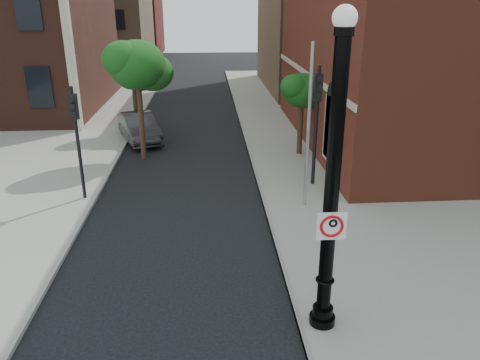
{
  "coord_description": "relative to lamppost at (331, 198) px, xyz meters",
  "views": [
    {
      "loc": [
        0.12,
        -8.78,
        6.79
      ],
      "look_at": [
        0.88,
        2.0,
        2.65
      ],
      "focal_mm": 35.0,
      "sensor_mm": 36.0,
      "label": 1
    }
  ],
  "objects": [
    {
      "name": "ground",
      "position": [
        -2.54,
        0.37,
        -3.12
      ],
      "size": [
        120.0,
        120.0,
        0.0
      ],
      "primitive_type": "plane",
      "color": "black",
      "rests_on": "ground"
    },
    {
      "name": "sidewalk_right",
      "position": [
        3.46,
        10.37,
        -3.06
      ],
      "size": [
        8.0,
        60.0,
        0.12
      ],
      "primitive_type": "cube",
      "color": "gray",
      "rests_on": "ground"
    },
    {
      "name": "sidewalk_left",
      "position": [
        -11.54,
        18.37,
        -3.06
      ],
      "size": [
        10.0,
        50.0,
        0.12
      ],
      "primitive_type": "cube",
      "color": "gray",
      "rests_on": "ground"
    },
    {
      "name": "curb_edge",
      "position": [
        -0.49,
        10.37,
        -3.05
      ],
      "size": [
        0.1,
        60.0,
        0.14
      ],
      "primitive_type": "cube",
      "color": "gray",
      "rests_on": "ground"
    },
    {
      "name": "bg_building_tan_a",
      "position": [
        -14.54,
        44.37,
        2.88
      ],
      "size": [
        12.0,
        12.0,
        12.0
      ],
      "primitive_type": "cube",
      "color": "#836147",
      "rests_on": "ground"
    },
    {
      "name": "bg_building_red",
      "position": [
        -14.54,
        58.37,
        1.88
      ],
      "size": [
        12.0,
        12.0,
        10.0
      ],
      "primitive_type": "cube",
      "color": "#5E1716",
      "rests_on": "ground"
    },
    {
      "name": "lamppost",
      "position": [
        0.0,
        0.0,
        0.0
      ],
      "size": [
        0.57,
        0.57,
        6.75
      ],
      "color": "black",
      "rests_on": "ground"
    },
    {
      "name": "no_parking_sign",
      "position": [
        0.0,
        -0.17,
        -0.52
      ],
      "size": [
        0.61,
        0.07,
        0.61
      ],
      "rotation": [
        0.0,
        0.0,
        -0.02
      ],
      "color": "white",
      "rests_on": "ground"
    },
    {
      "name": "parked_car",
      "position": [
        -5.96,
        15.38,
        -2.4
      ],
      "size": [
        2.87,
        4.6,
        1.43
      ],
      "primitive_type": "imported",
      "rotation": [
        0.0,
        0.0,
        0.34
      ],
      "color": "#302F34",
      "rests_on": "ground"
    },
    {
      "name": "traffic_signal_left",
      "position": [
        -6.94,
        7.58,
        -0.32
      ],
      "size": [
        0.28,
        0.35,
        4.15
      ],
      "rotation": [
        0.0,
        0.0,
        -0.07
      ],
      "color": "black",
      "rests_on": "ground"
    },
    {
      "name": "traffic_signal_right",
      "position": [
        1.62,
        8.39,
        0.01
      ],
      "size": [
        0.29,
        0.38,
        4.63
      ],
      "rotation": [
        0.0,
        0.0,
        -0.02
      ],
      "color": "black",
      "rests_on": "ground"
    },
    {
      "name": "utility_pole",
      "position": [
        0.89,
        6.4,
        -0.3
      ],
      "size": [
        0.11,
        0.11,
        5.64
      ],
      "primitive_type": "cylinder",
      "color": "#999999",
      "rests_on": "ground"
    },
    {
      "name": "street_tree_a",
      "position": [
        -5.37,
        12.47,
        1.06
      ],
      "size": [
        2.94,
        2.65,
        5.29
      ],
      "color": "#332214",
      "rests_on": "ground"
    },
    {
      "name": "street_tree_b",
      "position": [
        -6.24,
        16.73,
        0.06
      ],
      "size": [
        2.24,
        2.02,
        4.04
      ],
      "color": "#332214",
      "rests_on": "ground"
    },
    {
      "name": "street_tree_c",
      "position": [
        1.85,
        12.33,
        -0.11
      ],
      "size": [
        2.13,
        1.92,
        3.83
      ],
      "color": "#332214",
      "rests_on": "ground"
    }
  ]
}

